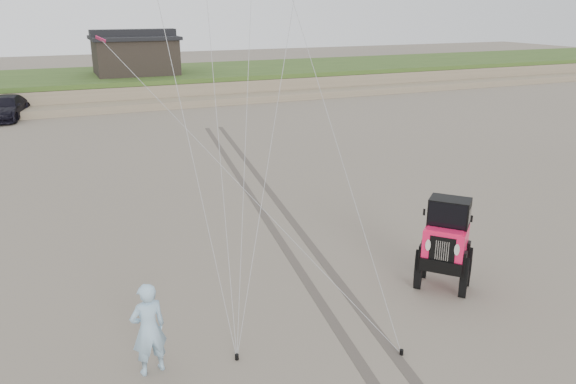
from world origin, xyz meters
name	(u,v)px	position (x,y,z in m)	size (l,w,h in m)	color
ground	(332,358)	(0.00, 0.00, 0.00)	(160.00, 160.00, 0.00)	#6B6054
dune_ridge	(110,86)	(0.00, 37.50, 0.82)	(160.00, 14.25, 1.73)	#7A6B54
cabin	(135,54)	(2.00, 37.00, 3.24)	(6.40, 5.40, 3.35)	black
truck_c	(6,108)	(-7.11, 30.45, 0.71)	(2.00, 4.92, 1.43)	black
jeep	(444,254)	(3.93, 1.57, 0.93)	(2.16, 5.01, 1.87)	#FF184F
man	(148,329)	(-3.45, 1.00, 0.95)	(0.70, 0.46, 1.91)	#81B0C8
stake_main	(237,357)	(-1.81, 0.71, 0.06)	(0.08, 0.08, 0.12)	black
stake_aux	(402,352)	(1.35, -0.46, 0.06)	(0.08, 0.08, 0.12)	black
tire_tracks	(276,215)	(2.00, 8.00, 0.00)	(5.22, 29.74, 0.01)	#4C443D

